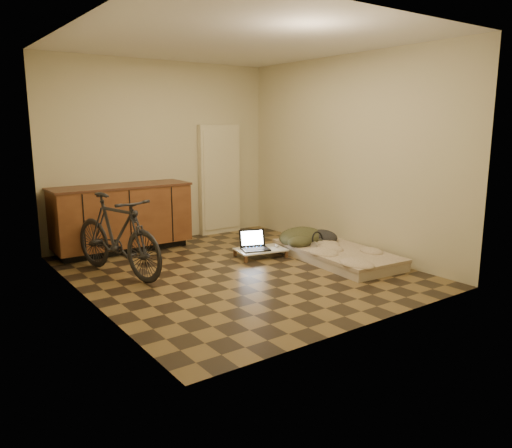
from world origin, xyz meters
TOP-DOWN VIEW (x-y plane):
  - room_shell at (0.00, 0.00)m, footprint 3.50×4.00m
  - cabinets at (-0.75, 1.70)m, footprint 1.84×0.62m
  - appliance_panel at (0.95, 1.94)m, footprint 0.70×0.10m
  - bicycle at (-1.20, 0.68)m, footprint 0.86×1.67m
  - futon at (1.30, -0.33)m, footprint 0.97×1.80m
  - clothing_pile at (1.27, 0.21)m, footprint 0.73×0.63m
  - headphones at (1.20, -0.08)m, footprint 0.30×0.28m
  - lap_desk at (0.60, 0.36)m, footprint 0.70×0.52m
  - laptop at (0.53, 0.41)m, footprint 0.42×0.40m
  - mouse at (0.84, 0.33)m, footprint 0.08×0.11m

SIDE VIEW (x-z plane):
  - futon at x=1.30m, z-range 0.00..0.15m
  - lap_desk at x=0.60m, z-range 0.04..0.15m
  - mouse at x=0.84m, z-range 0.11..0.14m
  - laptop at x=0.53m, z-range 0.04..0.28m
  - headphones at x=1.20m, z-range 0.15..0.32m
  - clothing_pile at x=1.27m, z-range 0.15..0.43m
  - cabinets at x=-0.75m, z-range 0.01..0.92m
  - bicycle at x=-1.20m, z-range 0.00..1.03m
  - appliance_panel at x=0.95m, z-range 0.00..1.70m
  - room_shell at x=0.00m, z-range 0.00..2.60m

